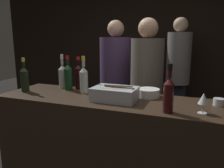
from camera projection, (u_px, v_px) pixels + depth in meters
The scene contains 15 objects.
wall_back_chalkboard at pixel (157, 44), 3.77m from camera, with size 6.40×0.06×2.80m.
bar_counter at pixel (111, 152), 1.96m from camera, with size 2.01×0.59×0.99m.
ice_bin_with_bottles at pixel (116, 93), 1.79m from camera, with size 0.36×0.25×0.12m.
bowl_white at pixel (148, 93), 1.91m from camera, with size 0.19×0.19×0.07m.
wine_glass at pixel (203, 99), 1.47m from camera, with size 0.07×0.07×0.14m.
candle_votive at pixel (219, 102), 1.66m from camera, with size 0.08×0.08×0.06m.
white_wine_bottle at pixel (63, 75), 2.24m from camera, with size 0.08×0.08×0.34m.
red_wine_bottle_black_foil at pixel (169, 93), 1.48m from camera, with size 0.07×0.07×0.34m.
rose_wine_bottle at pixel (84, 79), 2.03m from camera, with size 0.08×0.08×0.34m.
red_wine_bottle_tall at pixel (79, 76), 2.20m from camera, with size 0.07×0.07×0.33m.
red_wine_bottle_burgundy at pixel (68, 76), 2.16m from camera, with size 0.08×0.08×0.34m.
champagne_bottle at pixel (25, 78), 2.08m from camera, with size 0.07×0.07×0.32m.
person_in_hoodie at pixel (178, 72), 3.27m from camera, with size 0.35×0.35×1.80m.
person_blond_tee at pixel (116, 81), 2.86m from camera, with size 0.40×0.40×1.72m.
person_grey_polo at pixel (146, 89), 2.40m from camera, with size 0.35×0.35×1.71m.
Camera 1 is at (0.66, -1.38, 1.49)m, focal length 35.00 mm.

